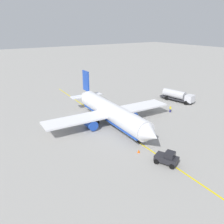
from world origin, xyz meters
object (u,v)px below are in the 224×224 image
at_px(refueling_worker, 170,109).
at_px(airplane, 111,112).
at_px(pushback_tug, 167,158).
at_px(fuel_tanker, 177,95).
at_px(safety_cone_nose, 139,151).

bearing_deg(refueling_worker, airplane, -96.59).
distance_m(airplane, pushback_tug, 18.64).
distance_m(airplane, fuel_tanker, 25.66).
distance_m(fuel_tanker, safety_cone_nose, 32.94).
bearing_deg(airplane, refueling_worker, 83.41).
relative_size(airplane, refueling_worker, 18.34).
relative_size(pushback_tug, refueling_worker, 2.40).
bearing_deg(pushback_tug, refueling_worker, 132.40).
relative_size(fuel_tanker, pushback_tug, 2.55).
xyz_separation_m(fuel_tanker, safety_cone_nose, (16.86, -28.26, -1.44)).
distance_m(pushback_tug, refueling_worker, 24.56).
xyz_separation_m(pushback_tug, refueling_worker, (-16.56, 18.14, -0.19)).
bearing_deg(safety_cone_nose, pushback_tug, 16.90).
relative_size(airplane, fuel_tanker, 3.00).
relative_size(fuel_tanker, refueling_worker, 6.12).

